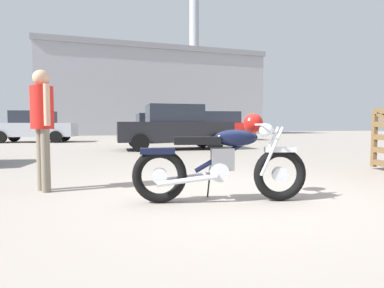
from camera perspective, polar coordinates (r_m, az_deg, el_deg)
name	(u,v)px	position (r m, az deg, el deg)	size (l,w,h in m)	color
ground_plane	(232,195)	(4.28, 7.04, -8.96)	(80.00, 80.00, 0.00)	gray
vintage_motorcycle	(225,160)	(3.84, 5.84, -2.92)	(2.06, 0.73, 1.07)	black
bystander	(42,117)	(4.84, -25.09, 4.33)	(0.30, 0.41, 1.66)	#706656
blue_hatchback_right	(174,127)	(12.13, -3.22, 3.00)	(4.23, 1.98, 1.67)	black
white_estate_far	(171,125)	(17.32, -3.83, 3.37)	(4.06, 2.16, 1.78)	black
silver_sedan_mid	(213,125)	(19.74, 3.74, 3.43)	(4.89, 2.43, 1.74)	black
dark_sedan_left	(34,127)	(19.21, -26.28, 2.79)	(4.39, 2.34, 1.67)	black
red_hatchback_near	(153,126)	(20.93, -6.93, 3.13)	(4.28, 2.09, 1.67)	black
industrial_building	(149,95)	(36.56, -7.70, 8.59)	(22.46, 14.09, 16.24)	#9EA0A8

